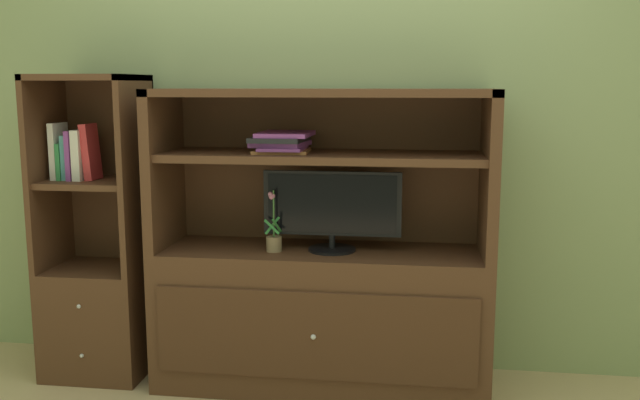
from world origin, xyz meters
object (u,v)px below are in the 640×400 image
object	(u,v)px
media_console	(322,289)
bookshelf_tall	(99,277)
magazine_stack	(282,142)
potted_plant	(274,237)
upright_book_row	(76,154)
tv_monitor	(332,208)

from	to	relation	value
media_console	bookshelf_tall	size ratio (longest dim) A/B	1.06
magazine_stack	media_console	bearing A→B (deg)	0.26
media_console	potted_plant	distance (m)	0.36
potted_plant	upright_book_row	xyz separation A→B (m)	(-1.01, 0.07, 0.37)
potted_plant	bookshelf_tall	xyz separation A→B (m)	(-0.93, 0.08, -0.26)
magazine_stack	upright_book_row	size ratio (longest dim) A/B	1.15
potted_plant	upright_book_row	distance (m)	1.08
bookshelf_tall	tv_monitor	bearing A→B (deg)	-1.16
media_console	magazine_stack	distance (m)	0.74
tv_monitor	upright_book_row	size ratio (longest dim) A/B	2.34
bookshelf_tall	potted_plant	bearing A→B (deg)	-4.70
potted_plant	bookshelf_tall	bearing A→B (deg)	175.30
upright_book_row	magazine_stack	bearing A→B (deg)	0.17
media_console	upright_book_row	world-z (taller)	media_console
media_console	potted_plant	bearing A→B (deg)	-162.21
potted_plant	bookshelf_tall	distance (m)	0.96
media_console	magazine_stack	bearing A→B (deg)	-179.74
media_console	potted_plant	xyz separation A→B (m)	(-0.22, -0.07, 0.27)
media_console	bookshelf_tall	bearing A→B (deg)	179.72
tv_monitor	bookshelf_tall	world-z (taller)	bookshelf_tall
potted_plant	magazine_stack	distance (m)	0.45
bookshelf_tall	upright_book_row	bearing A→B (deg)	-173.36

